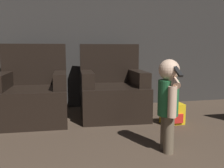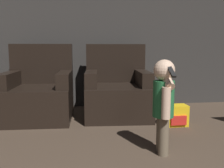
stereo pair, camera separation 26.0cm
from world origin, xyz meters
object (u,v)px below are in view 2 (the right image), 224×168
at_px(person_toddler, 164,99).
at_px(toy_backpack, 176,115).
at_px(armchair_left, 39,94).
at_px(armchair_right, 117,92).

bearing_deg(person_toddler, toy_backpack, 158.93).
xyz_separation_m(armchair_left, person_toddler, (1.31, -1.37, 0.17)).
height_order(armchair_left, person_toddler, armchair_left).
bearing_deg(armchair_right, toy_backpack, -37.28).
height_order(armchair_right, toy_backpack, armchair_right).
bearing_deg(toy_backpack, armchair_left, 161.70).
height_order(armchair_right, person_toddler, armchair_right).
height_order(armchair_left, toy_backpack, armchair_left).
relative_size(armchair_left, person_toddler, 1.19).
bearing_deg(person_toddler, armchair_right, -162.85).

